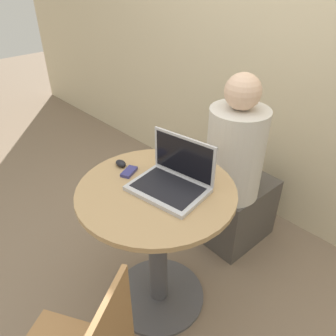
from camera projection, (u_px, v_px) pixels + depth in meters
name	position (u px, v px, depth m)	size (l,w,h in m)	color
ground_plane	(159.00, 295.00, 1.89)	(12.00, 12.00, 0.00)	#7F6B56
back_wall	(305.00, 30.00, 1.86)	(7.00, 0.05, 2.60)	beige
round_table	(157.00, 232.00, 1.62)	(0.73, 0.73, 0.77)	#4C4C51
laptop	(173.00, 179.00, 1.46)	(0.36, 0.29, 0.22)	#B7B7BC
cell_phone	(129.00, 172.00, 1.58)	(0.08, 0.10, 0.02)	navy
computer_mouse	(121.00, 163.00, 1.63)	(0.06, 0.04, 0.03)	black
person_seated	(237.00, 182.00, 2.00)	(0.33, 0.51, 1.17)	#4C4742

